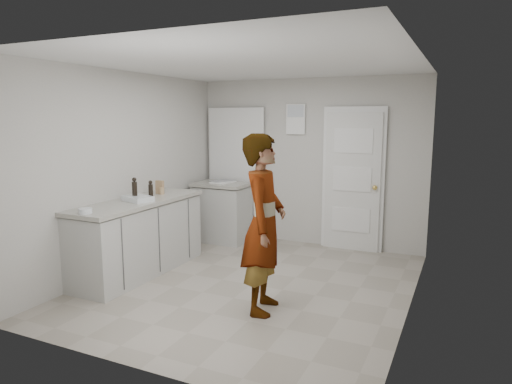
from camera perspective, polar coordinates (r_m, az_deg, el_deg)
The scene contains 12 objects.
ground at distance 5.42m, azimuth -0.58°, elevation -11.49°, with size 4.00×4.00×0.00m, color gray.
room_shell at distance 7.00m, azimuth 5.02°, elevation 1.86°, with size 4.00×4.00×4.00m.
main_counter at distance 5.88m, azimuth -14.38°, elevation -5.75°, with size 0.64×1.96×0.93m.
side_counter at distance 7.18m, azimuth -4.26°, elevation -2.76°, with size 0.84×0.61×0.93m.
person at distance 4.50m, azimuth 0.97°, elevation -4.03°, with size 0.65×0.43×1.78m, color silver.
cake_mix_box at distance 6.17m, azimuth -11.93°, elevation 0.59°, with size 0.11×0.05×0.18m, color olive.
spice_jar at distance 6.12m, azimuth -11.70°, elevation 0.13°, with size 0.06×0.06×0.09m, color tan.
oil_cruet_a at distance 5.82m, azimuth -13.02°, elevation 0.26°, with size 0.06×0.06×0.23m.
oil_cruet_b at distance 5.72m, azimuth -14.93°, elevation 0.30°, with size 0.06×0.06×0.29m.
baking_dish at distance 5.69m, azimuth -14.54°, elevation -0.83°, with size 0.40×0.34×0.06m.
egg_bowl at distance 5.13m, azimuth -20.57°, elevation -2.22°, with size 0.14×0.14×0.05m.
papers at distance 7.12m, azimuth -4.17°, elevation 1.24°, with size 0.28×0.36×0.01m, color white.
Camera 1 is at (2.19, -4.57, 1.92)m, focal length 32.00 mm.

